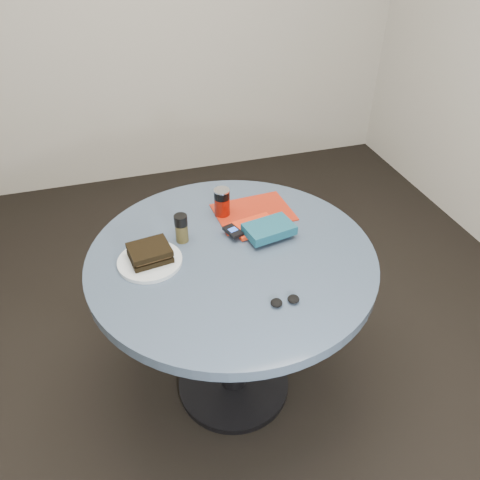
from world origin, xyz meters
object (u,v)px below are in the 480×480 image
object	(u,v)px
plate	(150,261)
magazine	(253,212)
table	(232,288)
novel	(269,229)
soda_can	(222,202)
mp3_player	(233,231)
red_book	(255,226)
pepper_grinder	(181,228)
sandwich	(150,253)
headphones	(285,301)

from	to	relation	value
plate	magazine	distance (m)	0.47
table	plate	xyz separation A→B (m)	(-0.28, 0.03, 0.17)
table	novel	bearing A→B (deg)	18.09
plate	soda_can	xyz separation A→B (m)	(0.31, 0.21, 0.05)
novel	mp3_player	distance (m)	0.13
magazine	red_book	distance (m)	0.11
pepper_grinder	mp3_player	size ratio (longest dim) A/B	1.26
table	soda_can	distance (m)	0.32
plate	sandwich	size ratio (longest dim) A/B	1.46
pepper_grinder	red_book	xyz separation A→B (m)	(0.27, -0.01, -0.04)
pepper_grinder	headphones	distance (m)	0.47
table	headphones	xyz separation A→B (m)	(0.09, -0.28, 0.17)
plate	red_book	distance (m)	0.41
red_book	novel	world-z (taller)	novel
mp3_player	novel	bearing A→B (deg)	-17.55
mp3_player	plate	bearing A→B (deg)	-168.81
table	novel	world-z (taller)	novel
red_book	soda_can	bearing A→B (deg)	115.68
plate	novel	world-z (taller)	novel
magazine	headphones	size ratio (longest dim) A/B	3.15
magazine	novel	bearing A→B (deg)	-91.92
pepper_grinder	red_book	bearing A→B (deg)	-1.30
magazine	red_book	xyz separation A→B (m)	(-0.03, -0.10, 0.01)
sandwich	pepper_grinder	world-z (taller)	pepper_grinder
red_book	novel	bearing A→B (deg)	-72.66
magazine	headphones	distance (m)	0.50
sandwich	red_book	world-z (taller)	sandwich
table	red_book	distance (m)	0.24
table	red_book	world-z (taller)	red_book
magazine	soda_can	bearing A→B (deg)	166.65
headphones	sandwich	bearing A→B (deg)	138.79
plate	mp3_player	world-z (taller)	mp3_player
plate	table	bearing A→B (deg)	-5.83
plate	sandwich	bearing A→B (deg)	60.51
sandwich	magazine	size ratio (longest dim) A/B	0.51
pepper_grinder	novel	bearing A→B (deg)	-12.82
plate	headphones	distance (m)	0.48
headphones	pepper_grinder	bearing A→B (deg)	120.61
table	sandwich	xyz separation A→B (m)	(-0.27, 0.04, 0.20)
pepper_grinder	magazine	xyz separation A→B (m)	(0.30, 0.10, -0.05)
plate	pepper_grinder	world-z (taller)	pepper_grinder
sandwich	mp3_player	distance (m)	0.31
soda_can	headphones	bearing A→B (deg)	-83.58
soda_can	mp3_player	bearing A→B (deg)	-89.75
soda_can	pepper_grinder	bearing A→B (deg)	-146.83
soda_can	headphones	distance (m)	0.52
sandwich	magazine	distance (m)	0.46
sandwich	table	bearing A→B (deg)	-7.32
soda_can	headphones	size ratio (longest dim) A/B	1.22
magazine	red_book	world-z (taller)	red_book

